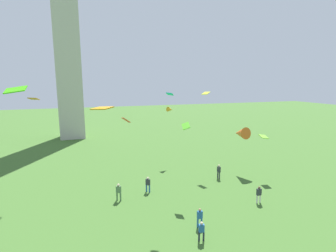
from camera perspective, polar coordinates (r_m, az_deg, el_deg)
The scene contains 17 objects.
monument_obelisk at distance 59.98m, azimuth -22.02°, elevation 22.02°, with size 5.02×5.02×50.69m.
person_0 at distance 28.83m, azimuth -4.54°, elevation -12.77°, with size 0.51×0.51×1.75m.
person_1 at distance 22.74m, azimuth 7.15°, elevation -19.55°, with size 0.52×0.28×1.68m.
person_2 at distance 33.04m, azimuth 11.34°, elevation -9.84°, with size 0.28×0.57×1.83m.
person_3 at distance 27.94m, azimuth 19.75°, elevation -14.12°, with size 0.55×0.28×1.77m.
person_4 at distance 21.12m, azimuth 7.54°, elevation -22.20°, with size 0.49×0.33×1.60m.
person_5 at distance 27.32m, azimuth -11.05°, elevation -14.17°, with size 0.55×0.50×1.83m.
kite_flying_0 at distance 25.48m, azimuth -31.07°, elevation 7.01°, with size 1.74×1.30×0.73m.
kite_flying_1 at distance 26.55m, azimuth 4.04°, elevation 0.04°, with size 0.93×1.31×0.75m.
kite_flying_2 at distance 34.18m, azimuth 20.67°, elevation -2.23°, with size 1.14×1.40×0.36m.
kite_flying_3 at distance 30.51m, azimuth -27.95°, elevation 5.43°, with size 1.04×1.38×0.36m.
kite_flying_4 at distance 35.65m, azimuth 16.00°, elevation -1.56°, with size 1.75×2.57×1.95m.
kite_flying_5 at distance 23.11m, azimuth 0.40°, elevation 7.20°, with size 0.92×1.03×0.34m.
kite_flying_6 at distance 18.32m, azimuth -9.43°, elevation 1.32°, with size 0.59×0.99×0.53m.
kite_flying_7 at distance 20.82m, azimuth -14.59°, elevation 3.91°, with size 1.89×1.89×0.27m.
kite_flying_8 at distance 35.00m, azimuth 8.52°, elevation 7.32°, with size 1.00×1.26×0.44m.
kite_flying_9 at distance 38.31m, azimuth 0.49°, elevation 3.73°, with size 1.34×1.17×0.89m.
Camera 1 is at (-6.69, -5.88, 12.13)m, focal length 27.11 mm.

